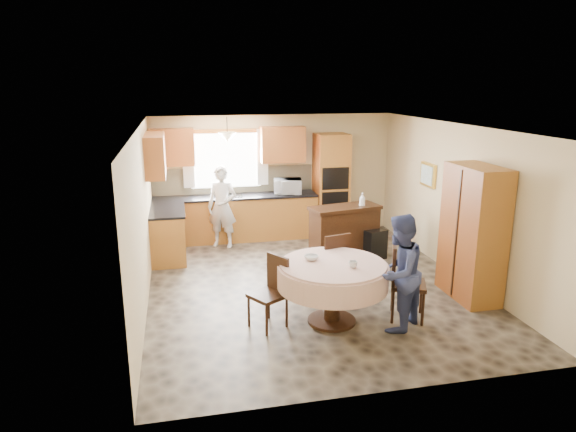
{
  "coord_description": "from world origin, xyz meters",
  "views": [
    {
      "loc": [
        -1.97,
        -7.4,
        3.16
      ],
      "look_at": [
        -0.29,
        0.3,
        1.08
      ],
      "focal_mm": 32.0,
      "sensor_mm": 36.0,
      "label": 1
    }
  ],
  "objects_px": {
    "person_sink": "(222,207)",
    "person_dining": "(399,273)",
    "oven_tower": "(331,185)",
    "chair_back": "(333,263)",
    "cupboard": "(473,233)",
    "sideboard": "(344,234)",
    "dining_table": "(333,276)",
    "chair_right": "(402,278)",
    "chair_left": "(272,288)"
  },
  "relations": [
    {
      "from": "cupboard",
      "to": "person_dining",
      "type": "height_order",
      "value": "cupboard"
    },
    {
      "from": "sideboard",
      "to": "person_dining",
      "type": "xyz_separation_m",
      "value": [
        -0.21,
        -2.83,
        0.32
      ]
    },
    {
      "from": "dining_table",
      "to": "chair_back",
      "type": "relative_size",
      "value": 1.43
    },
    {
      "from": "dining_table",
      "to": "chair_back",
      "type": "bearing_deg",
      "value": 72.22
    },
    {
      "from": "chair_back",
      "to": "person_sink",
      "type": "relative_size",
      "value": 0.65
    },
    {
      "from": "oven_tower",
      "to": "person_dining",
      "type": "height_order",
      "value": "oven_tower"
    },
    {
      "from": "oven_tower",
      "to": "person_dining",
      "type": "xyz_separation_m",
      "value": [
        -0.41,
        -4.36,
        -0.29
      ]
    },
    {
      "from": "oven_tower",
      "to": "cupboard",
      "type": "relative_size",
      "value": 1.06
    },
    {
      "from": "oven_tower",
      "to": "dining_table",
      "type": "bearing_deg",
      "value": -106.5
    },
    {
      "from": "cupboard",
      "to": "chair_right",
      "type": "bearing_deg",
      "value": -160.72
    },
    {
      "from": "person_sink",
      "to": "person_dining",
      "type": "distance_m",
      "value": 4.4
    },
    {
      "from": "chair_left",
      "to": "chair_back",
      "type": "height_order",
      "value": "chair_back"
    },
    {
      "from": "sideboard",
      "to": "chair_left",
      "type": "xyz_separation_m",
      "value": [
        -1.79,
        -2.39,
        0.07
      ]
    },
    {
      "from": "chair_back",
      "to": "person_dining",
      "type": "height_order",
      "value": "person_dining"
    },
    {
      "from": "oven_tower",
      "to": "cupboard",
      "type": "xyz_separation_m",
      "value": [
        1.07,
        -3.63,
        -0.06
      ]
    },
    {
      "from": "oven_tower",
      "to": "chair_left",
      "type": "xyz_separation_m",
      "value": [
        -1.99,
        -3.92,
        -0.53
      ]
    },
    {
      "from": "oven_tower",
      "to": "chair_right",
      "type": "height_order",
      "value": "oven_tower"
    },
    {
      "from": "oven_tower",
      "to": "person_sink",
      "type": "xyz_separation_m",
      "value": [
        -2.31,
        -0.39,
        -0.26
      ]
    },
    {
      "from": "dining_table",
      "to": "chair_back",
      "type": "height_order",
      "value": "chair_back"
    },
    {
      "from": "sideboard",
      "to": "chair_right",
      "type": "distance_m",
      "value": 2.55
    },
    {
      "from": "chair_right",
      "to": "person_sink",
      "type": "height_order",
      "value": "person_sink"
    },
    {
      "from": "sideboard",
      "to": "person_sink",
      "type": "bearing_deg",
      "value": 139.99
    },
    {
      "from": "dining_table",
      "to": "chair_right",
      "type": "xyz_separation_m",
      "value": [
        0.96,
        -0.07,
        -0.07
      ]
    },
    {
      "from": "dining_table",
      "to": "person_sink",
      "type": "distance_m",
      "value": 3.79
    },
    {
      "from": "sideboard",
      "to": "chair_back",
      "type": "relative_size",
      "value": 1.24
    },
    {
      "from": "oven_tower",
      "to": "cupboard",
      "type": "bearing_deg",
      "value": -73.57
    },
    {
      "from": "chair_back",
      "to": "cupboard",
      "type": "bearing_deg",
      "value": 156.74
    },
    {
      "from": "sideboard",
      "to": "chair_left",
      "type": "distance_m",
      "value": 2.99
    },
    {
      "from": "chair_left",
      "to": "person_dining",
      "type": "distance_m",
      "value": 1.66
    },
    {
      "from": "sideboard",
      "to": "person_sink",
      "type": "distance_m",
      "value": 2.43
    },
    {
      "from": "chair_left",
      "to": "chair_back",
      "type": "relative_size",
      "value": 0.93
    },
    {
      "from": "person_sink",
      "to": "person_dining",
      "type": "xyz_separation_m",
      "value": [
        1.9,
        -3.97,
        -0.02
      ]
    },
    {
      "from": "chair_back",
      "to": "chair_right",
      "type": "height_order",
      "value": "chair_right"
    },
    {
      "from": "dining_table",
      "to": "sideboard",
      "type": "bearing_deg",
      "value": 68.2
    },
    {
      "from": "dining_table",
      "to": "chair_left",
      "type": "height_order",
      "value": "chair_left"
    },
    {
      "from": "sideboard",
      "to": "chair_right",
      "type": "height_order",
      "value": "chair_right"
    },
    {
      "from": "chair_right",
      "to": "dining_table",
      "type": "bearing_deg",
      "value": 108.62
    },
    {
      "from": "person_dining",
      "to": "chair_right",
      "type": "bearing_deg",
      "value": -163.74
    },
    {
      "from": "chair_right",
      "to": "person_sink",
      "type": "relative_size",
      "value": 0.66
    },
    {
      "from": "cupboard",
      "to": "chair_back",
      "type": "height_order",
      "value": "cupboard"
    },
    {
      "from": "person_sink",
      "to": "sideboard",
      "type": "bearing_deg",
      "value": -5.25
    },
    {
      "from": "sideboard",
      "to": "dining_table",
      "type": "relative_size",
      "value": 0.87
    },
    {
      "from": "chair_back",
      "to": "person_sink",
      "type": "xyz_separation_m",
      "value": [
        -1.36,
        2.89,
        0.23
      ]
    },
    {
      "from": "dining_table",
      "to": "oven_tower",
      "type": "bearing_deg",
      "value": 73.5
    },
    {
      "from": "person_sink",
      "to": "dining_table",
      "type": "bearing_deg",
      "value": -49.58
    },
    {
      "from": "oven_tower",
      "to": "person_sink",
      "type": "bearing_deg",
      "value": -170.42
    },
    {
      "from": "sideboard",
      "to": "cupboard",
      "type": "height_order",
      "value": "cupboard"
    },
    {
      "from": "sideboard",
      "to": "cupboard",
      "type": "relative_size",
      "value": 0.64
    },
    {
      "from": "person_dining",
      "to": "chair_left",
      "type": "bearing_deg",
      "value": -56.08
    },
    {
      "from": "chair_back",
      "to": "person_sink",
      "type": "bearing_deg",
      "value": -78.31
    }
  ]
}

